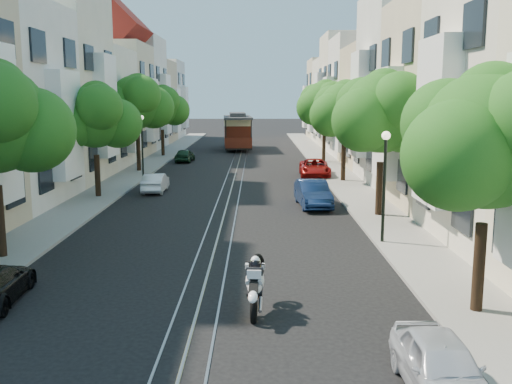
{
  "coord_description": "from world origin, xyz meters",
  "views": [
    {
      "loc": [
        1.55,
        -16.96,
        5.53
      ],
      "look_at": [
        1.52,
        7.55,
        1.42
      ],
      "focal_mm": 40.0,
      "sensor_mm": 36.0,
      "label": 1
    }
  ],
  "objects_px": {
    "tree_e_d": "(325,105)",
    "lamp_east": "(385,170)",
    "tree_w_d": "(162,107)",
    "cable_car": "(237,130)",
    "parked_car_e_near": "(441,367)",
    "sportbike_rider": "(255,282)",
    "lamp_west": "(142,136)",
    "tree_e_c": "(346,111)",
    "tree_w_c": "(138,103)",
    "tree_e_a": "(490,144)",
    "tree_e_b": "(383,114)",
    "parked_car_e_mid": "(313,194)",
    "tree_w_b": "(96,118)",
    "parked_car_w_mid": "(155,183)",
    "parked_car_e_far": "(315,168)",
    "parked_car_w_far": "(185,155)"
  },
  "relations": [
    {
      "from": "tree_e_b",
      "to": "lamp_west",
      "type": "relative_size",
      "value": 1.61
    },
    {
      "from": "tree_w_c",
      "to": "parked_car_e_mid",
      "type": "xyz_separation_m",
      "value": [
        11.54,
        -13.45,
        -4.4
      ]
    },
    {
      "from": "tree_w_b",
      "to": "parked_car_e_far",
      "type": "height_order",
      "value": "tree_w_b"
    },
    {
      "from": "tree_w_b",
      "to": "parked_car_w_far",
      "type": "xyz_separation_m",
      "value": [
        2.52,
        17.68,
        -3.83
      ]
    },
    {
      "from": "tree_w_c",
      "to": "cable_car",
      "type": "height_order",
      "value": "tree_w_c"
    },
    {
      "from": "tree_e_b",
      "to": "cable_car",
      "type": "bearing_deg",
      "value": 102.66
    },
    {
      "from": "tree_w_b",
      "to": "parked_car_e_far",
      "type": "bearing_deg",
      "value": 33.96
    },
    {
      "from": "tree_e_d",
      "to": "parked_car_e_far",
      "type": "height_order",
      "value": "tree_e_d"
    },
    {
      "from": "tree_w_b",
      "to": "parked_car_w_mid",
      "type": "distance_m",
      "value": 5.16
    },
    {
      "from": "tree_w_d",
      "to": "lamp_east",
      "type": "xyz_separation_m",
      "value": [
        13.44,
        -31.98,
        -1.75
      ]
    },
    {
      "from": "lamp_east",
      "to": "tree_e_b",
      "type": "bearing_deg",
      "value": 79.07
    },
    {
      "from": "lamp_east",
      "to": "sportbike_rider",
      "type": "height_order",
      "value": "lamp_east"
    },
    {
      "from": "lamp_east",
      "to": "tree_w_c",
      "type": "bearing_deg",
      "value": 122.65
    },
    {
      "from": "tree_e_d",
      "to": "lamp_west",
      "type": "bearing_deg",
      "value": -146.5
    },
    {
      "from": "cable_car",
      "to": "parked_car_e_near",
      "type": "bearing_deg",
      "value": -87.17
    },
    {
      "from": "tree_e_a",
      "to": "parked_car_w_mid",
      "type": "distance_m",
      "value": 22.69
    },
    {
      "from": "sportbike_rider",
      "to": "parked_car_e_mid",
      "type": "relative_size",
      "value": 0.53
    },
    {
      "from": "tree_e_d",
      "to": "sportbike_rider",
      "type": "bearing_deg",
      "value": -99.64
    },
    {
      "from": "tree_e_b",
      "to": "cable_car",
      "type": "distance_m",
      "value": 35.5
    },
    {
      "from": "tree_w_c",
      "to": "parked_car_e_near",
      "type": "bearing_deg",
      "value": -69.25
    },
    {
      "from": "tree_e_b",
      "to": "sportbike_rider",
      "type": "distance_m",
      "value": 13.75
    },
    {
      "from": "tree_e_c",
      "to": "tree_w_c",
      "type": "distance_m",
      "value": 15.25
    },
    {
      "from": "lamp_west",
      "to": "tree_e_c",
      "type": "bearing_deg",
      "value": -8.49
    },
    {
      "from": "tree_e_b",
      "to": "sportbike_rider",
      "type": "height_order",
      "value": "tree_e_b"
    },
    {
      "from": "tree_e_d",
      "to": "lamp_east",
      "type": "bearing_deg",
      "value": -92.04
    },
    {
      "from": "parked_car_e_far",
      "to": "parked_car_w_mid",
      "type": "bearing_deg",
      "value": -144.91
    },
    {
      "from": "tree_w_c",
      "to": "parked_car_e_mid",
      "type": "relative_size",
      "value": 1.74
    },
    {
      "from": "tree_e_c",
      "to": "lamp_west",
      "type": "xyz_separation_m",
      "value": [
        -13.56,
        2.02,
        -1.75
      ]
    },
    {
      "from": "tree_e_a",
      "to": "tree_w_c",
      "type": "xyz_separation_m",
      "value": [
        -14.4,
        28.0,
        0.67
      ]
    },
    {
      "from": "lamp_east",
      "to": "sportbike_rider",
      "type": "distance_m",
      "value": 8.63
    },
    {
      "from": "tree_e_c",
      "to": "parked_car_w_mid",
      "type": "relative_size",
      "value": 1.94
    },
    {
      "from": "tree_e_b",
      "to": "lamp_east",
      "type": "distance_m",
      "value": 5.41
    },
    {
      "from": "sportbike_rider",
      "to": "parked_car_e_far",
      "type": "distance_m",
      "value": 25.77
    },
    {
      "from": "tree_e_c",
      "to": "tree_w_d",
      "type": "height_order",
      "value": "same"
    },
    {
      "from": "parked_car_e_near",
      "to": "tree_w_c",
      "type": "bearing_deg",
      "value": 109.75
    },
    {
      "from": "tree_e_d",
      "to": "parked_car_w_far",
      "type": "bearing_deg",
      "value": 176.71
    },
    {
      "from": "tree_e_b",
      "to": "parked_car_e_mid",
      "type": "bearing_deg",
      "value": 138.28
    },
    {
      "from": "tree_w_c",
      "to": "lamp_east",
      "type": "bearing_deg",
      "value": -57.35
    },
    {
      "from": "tree_e_d",
      "to": "tree_w_b",
      "type": "xyz_separation_m",
      "value": [
        -14.4,
        -17.0,
        -0.47
      ]
    },
    {
      "from": "tree_e_b",
      "to": "parked_car_e_far",
      "type": "xyz_separation_m",
      "value": [
        -1.66,
        13.58,
        -4.12
      ]
    },
    {
      "from": "tree_w_c",
      "to": "parked_car_e_far",
      "type": "distance_m",
      "value": 13.71
    },
    {
      "from": "tree_w_d",
      "to": "lamp_west",
      "type": "distance_m",
      "value": 14.11
    },
    {
      "from": "tree_e_c",
      "to": "cable_car",
      "type": "distance_m",
      "value": 24.91
    },
    {
      "from": "parked_car_e_near",
      "to": "tree_w_d",
      "type": "bearing_deg",
      "value": 104.74
    },
    {
      "from": "tree_e_d",
      "to": "tree_w_d",
      "type": "xyz_separation_m",
      "value": [
        -14.4,
        5.0,
        -0.27
      ]
    },
    {
      "from": "tree_w_c",
      "to": "sportbike_rider",
      "type": "xyz_separation_m",
      "value": [
        8.65,
        -27.86,
        -4.25
      ]
    },
    {
      "from": "parked_car_w_far",
      "to": "tree_w_b",
      "type": "bearing_deg",
      "value": 85.7
    },
    {
      "from": "parked_car_e_near",
      "to": "parked_car_e_far",
      "type": "bearing_deg",
      "value": 87.81
    },
    {
      "from": "tree_e_a",
      "to": "tree_e_c",
      "type": "distance_m",
      "value": 23.0
    },
    {
      "from": "cable_car",
      "to": "parked_car_e_near",
      "type": "relative_size",
      "value": 2.79
    }
  ]
}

